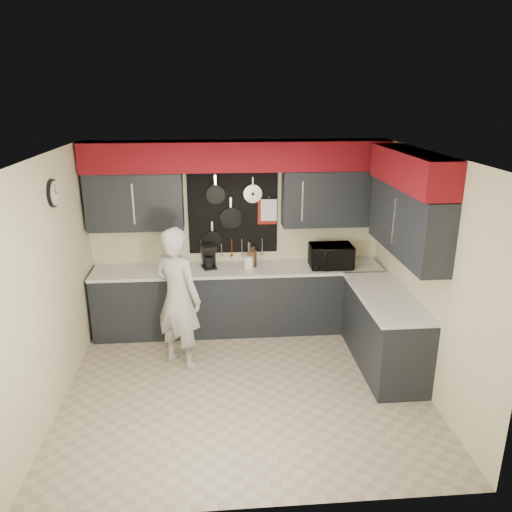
{
  "coord_description": "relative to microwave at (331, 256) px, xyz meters",
  "views": [
    {
      "loc": [
        -0.28,
        -4.91,
        3.2
      ],
      "look_at": [
        0.16,
        0.5,
        1.4
      ],
      "focal_mm": 35.0,
      "sensor_mm": 36.0,
      "label": 1
    }
  ],
  "objects": [
    {
      "name": "coffee_maker",
      "position": [
        -1.64,
        0.12,
        0.01
      ],
      "size": [
        0.22,
        0.25,
        0.32
      ],
      "rotation": [
        0.0,
        0.0,
        0.27
      ],
      "color": "black",
      "rests_on": "base_cabinets"
    },
    {
      "name": "ground",
      "position": [
        -1.25,
        -1.37,
        -1.08
      ],
      "size": [
        4.0,
        4.0,
        0.0
      ],
      "primitive_type": "plane",
      "color": "tan",
      "rests_on": "ground"
    },
    {
      "name": "back_wall_assembly",
      "position": [
        -1.24,
        0.23,
        0.93
      ],
      "size": [
        4.0,
        0.36,
        2.6
      ],
      "color": "beige",
      "rests_on": "ground"
    },
    {
      "name": "knife_block",
      "position": [
        -1.06,
        0.1,
        -0.04
      ],
      "size": [
        0.13,
        0.13,
        0.23
      ],
      "primitive_type": "cube",
      "rotation": [
        0.0,
        0.0,
        -0.35
      ],
      "color": "#392512",
      "rests_on": "base_cabinets"
    },
    {
      "name": "base_cabinets",
      "position": [
        -0.76,
        -0.24,
        -0.62
      ],
      "size": [
        3.95,
        2.2,
        0.92
      ],
      "color": "black",
      "rests_on": "ground"
    },
    {
      "name": "person",
      "position": [
        -2.01,
        -0.79,
        -0.21
      ],
      "size": [
        0.76,
        0.71,
        1.74
      ],
      "primitive_type": "imported",
      "rotation": [
        0.0,
        0.0,
        2.51
      ],
      "color": "#AFAEAC",
      "rests_on": "ground"
    },
    {
      "name": "left_wall_assembly",
      "position": [
        -3.25,
        -1.36,
        0.26
      ],
      "size": [
        0.05,
        3.5,
        2.6
      ],
      "color": "beige",
      "rests_on": "ground"
    },
    {
      "name": "utensil_crock",
      "position": [
        -1.11,
        0.05,
        -0.07
      ],
      "size": [
        0.13,
        0.13,
        0.16
      ],
      "primitive_type": "cylinder",
      "color": "white",
      "rests_on": "base_cabinets"
    },
    {
      "name": "right_wall_assembly",
      "position": [
        0.6,
        -1.11,
        0.87
      ],
      "size": [
        0.36,
        3.5,
        2.6
      ],
      "color": "beige",
      "rests_on": "ground"
    },
    {
      "name": "microwave",
      "position": [
        0.0,
        0.0,
        0.0
      ],
      "size": [
        0.57,
        0.38,
        0.31
      ],
      "primitive_type": "imported",
      "rotation": [
        0.0,
        0.0,
        0.0
      ],
      "color": "black",
      "rests_on": "base_cabinets"
    }
  ]
}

